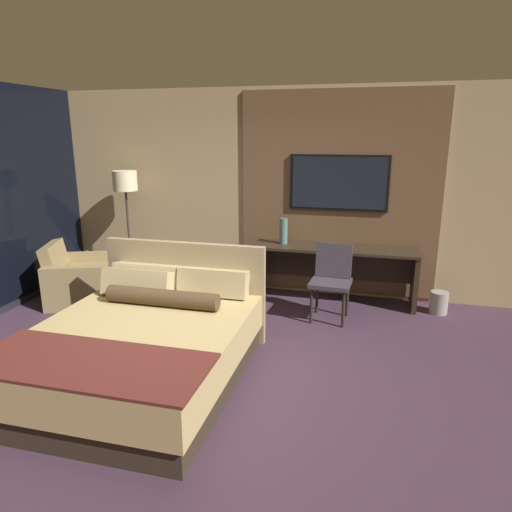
% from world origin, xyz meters
% --- Properties ---
extents(ground_plane, '(16.00, 16.00, 0.00)m').
position_xyz_m(ground_plane, '(0.00, 0.00, 0.00)').
color(ground_plane, '#3D2838').
extents(wall_back_tv_panel, '(7.20, 0.09, 2.80)m').
position_xyz_m(wall_back_tv_panel, '(0.15, 2.59, 1.40)').
color(wall_back_tv_panel, tan).
rests_on(wall_back_tv_panel, ground_plane).
extents(bed, '(1.80, 2.19, 1.07)m').
position_xyz_m(bed, '(-0.48, -0.19, 0.32)').
color(bed, '#33281E').
rests_on(bed, ground_plane).
extents(desk, '(2.13, 0.53, 0.75)m').
position_xyz_m(desk, '(1.02, 2.31, 0.52)').
color(desk, '#2D2319').
rests_on(desk, ground_plane).
extents(tv, '(1.30, 0.04, 0.73)m').
position_xyz_m(tv, '(1.02, 2.52, 1.56)').
color(tv, black).
extents(desk_chair, '(0.50, 0.50, 0.91)m').
position_xyz_m(desk_chair, '(1.05, 1.70, 0.55)').
color(desk_chair, '#38333D').
rests_on(desk_chair, ground_plane).
extents(armchair_by_window, '(1.09, 1.12, 0.81)m').
position_xyz_m(armchair_by_window, '(-2.26, 1.45, 0.27)').
color(armchair_by_window, olive).
rests_on(armchair_by_window, ground_plane).
extents(floor_lamp, '(0.34, 0.34, 1.68)m').
position_xyz_m(floor_lamp, '(-1.96, 2.24, 1.41)').
color(floor_lamp, '#282623').
rests_on(floor_lamp, ground_plane).
extents(vase_tall, '(0.11, 0.11, 0.35)m').
position_xyz_m(vase_tall, '(0.33, 2.31, 0.92)').
color(vase_tall, '#4C706B').
rests_on(vase_tall, desk).
extents(waste_bin, '(0.22, 0.22, 0.28)m').
position_xyz_m(waste_bin, '(2.35, 2.16, 0.14)').
color(waste_bin, gray).
rests_on(waste_bin, ground_plane).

